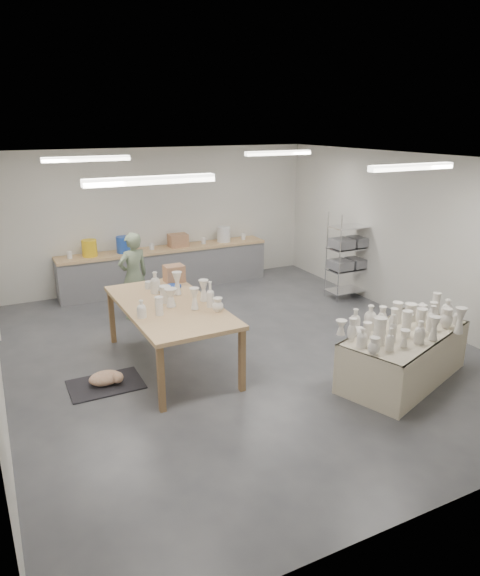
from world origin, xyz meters
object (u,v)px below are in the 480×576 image
drying_table (403,352)px  red_stool (132,299)px  work_table (171,303)px  potter (134,276)px

drying_table → red_stool: bearing=102.2°
drying_table → work_table: (-2.72, 2.01, 0.53)m
work_table → drying_table: bearing=-37.7°
work_table → potter: size_ratio=1.60×
work_table → potter: (-0.02, 2.07, -0.14)m
work_table → potter: potter is taller
drying_table → potter: size_ratio=1.40×
potter → work_table: bearing=76.7°
work_table → red_stool: 2.43m
drying_table → potter: (-2.74, 4.08, 0.39)m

